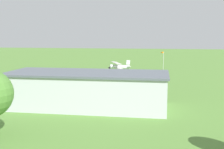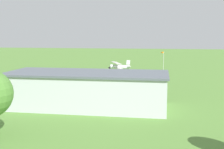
{
  "view_description": "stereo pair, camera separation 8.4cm",
  "coord_description": "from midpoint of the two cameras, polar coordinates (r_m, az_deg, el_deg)",
  "views": [
    {
      "loc": [
        -9.7,
        84.54,
        12.56
      ],
      "look_at": [
        4.06,
        9.91,
        2.62
      ],
      "focal_mm": 48.1,
      "sensor_mm": 36.0,
      "label": 1
    },
    {
      "loc": [
        -9.79,
        84.52,
        12.56
      ],
      "look_at": [
        4.06,
        9.91,
        2.62
      ],
      "focal_mm": 48.1,
      "sensor_mm": 36.0,
      "label": 2
    }
  ],
  "objects": [
    {
      "name": "person_watching_takeoff",
      "position": [
        70.84,
        -7.61,
        -2.12
      ],
      "size": [
        0.41,
        0.41,
        1.71
      ],
      "color": "#3F3F47",
      "rests_on": "ground_plane"
    },
    {
      "name": "biplane",
      "position": [
        89.22,
        1.28,
        1.55
      ],
      "size": [
        6.91,
        8.47,
        3.65
      ],
      "color": "silver"
    },
    {
      "name": "hangar",
      "position": [
        52.85,
        -4.79,
        -2.87
      ],
      "size": [
        28.33,
        12.38,
        6.19
      ],
      "color": "silver",
      "rests_on": "ground_plane"
    },
    {
      "name": "person_crossing_taxiway",
      "position": [
        67.45,
        7.19,
        -2.62
      ],
      "size": [
        0.42,
        0.42,
        1.66
      ],
      "color": "#33723F",
      "rests_on": "ground_plane"
    },
    {
      "name": "person_by_parked_cars",
      "position": [
        65.89,
        4.43,
        -2.79
      ],
      "size": [
        0.43,
        0.43,
        1.72
      ],
      "color": "#3F3F47",
      "rests_on": "ground_plane"
    },
    {
      "name": "person_at_fence_line",
      "position": [
        68.71,
        0.93,
        -2.36
      ],
      "size": [
        0.42,
        0.42,
        1.69
      ],
      "color": "#72338C",
      "rests_on": "ground_plane"
    },
    {
      "name": "ground_plane",
      "position": [
        86.01,
        3.83,
        -0.95
      ],
      "size": [
        400.0,
        400.0,
        0.0
      ],
      "primitive_type": "plane",
      "color": "#568438"
    },
    {
      "name": "windsock",
      "position": [
        103.86,
        9.44,
        3.85
      ],
      "size": [
        1.45,
        1.31,
        7.08
      ],
      "color": "silver",
      "rests_on": "ground_plane"
    },
    {
      "name": "person_beside_truck",
      "position": [
        68.85,
        -12.51,
        -2.52
      ],
      "size": [
        0.51,
        0.51,
        1.68
      ],
      "color": "#3F3F47",
      "rests_on": "ground_plane"
    },
    {
      "name": "car_orange",
      "position": [
        70.43,
        -16.31,
        -2.41
      ],
      "size": [
        2.17,
        4.07,
        1.68
      ],
      "color": "orange",
      "rests_on": "ground_plane"
    }
  ]
}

